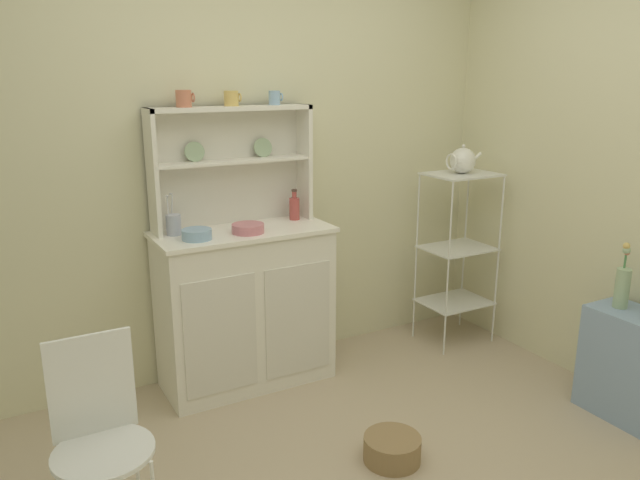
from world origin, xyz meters
TOP-DOWN VIEW (x-y plane):
  - wall_back at (0.00, 1.62)m, footprint 3.84×0.05m
  - hutch_cabinet at (-0.16, 1.37)m, footprint 0.99×0.45m
  - hutch_shelf_unit at (-0.16, 1.53)m, footprint 0.92×0.18m
  - bakers_rack at (1.29, 1.24)m, footprint 0.44×0.34m
  - side_shelf_blue at (1.44, 0.03)m, footprint 0.28×0.48m
  - wire_chair at (-1.13, 0.39)m, footprint 0.36×0.36m
  - floor_basket at (0.13, 0.32)m, footprint 0.27×0.27m
  - cup_terracotta_0 at (-0.42, 1.49)m, footprint 0.10×0.08m
  - cup_gold_1 at (-0.15, 1.49)m, footprint 0.09×0.08m
  - cup_sky_2 at (0.10, 1.49)m, footprint 0.08×0.06m
  - bowl_mixing_large at (-0.45, 1.29)m, footprint 0.16×0.16m
  - bowl_floral_medium at (-0.16, 1.29)m, footprint 0.18×0.18m
  - jam_bottle at (0.20, 1.45)m, footprint 0.06×0.06m
  - utensil_jar at (-0.52, 1.45)m, footprint 0.08×0.08m
  - porcelain_teapot at (1.29, 1.24)m, footprint 0.25×0.16m
  - flower_vase at (1.44, 0.15)m, footprint 0.07×0.07m

SIDE VIEW (x-z plane):
  - floor_basket at x=0.13m, z-range 0.00..0.12m
  - side_shelf_blue at x=1.44m, z-range 0.00..0.57m
  - hutch_cabinet at x=-0.16m, z-range 0.01..0.93m
  - wire_chair at x=-1.13m, z-range 0.09..0.94m
  - bakers_rack at x=1.29m, z-range 0.13..1.27m
  - flower_vase at x=1.44m, z-range 0.53..0.87m
  - bowl_floral_medium at x=-0.16m, z-range 0.92..0.97m
  - bowl_mixing_large at x=-0.45m, z-range 0.92..0.97m
  - utensil_jar at x=-0.52m, z-range 0.87..1.09m
  - jam_bottle at x=0.20m, z-range 0.90..1.08m
  - porcelain_teapot at x=1.29m, z-range 1.13..1.31m
  - wall_back at x=0.00m, z-range 0.00..2.50m
  - hutch_shelf_unit at x=-0.16m, z-range 0.98..1.64m
  - cup_sky_2 at x=0.10m, z-range 1.58..1.66m
  - cup_gold_1 at x=-0.15m, z-range 1.58..1.66m
  - cup_terracotta_0 at x=-0.42m, z-range 1.58..1.67m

